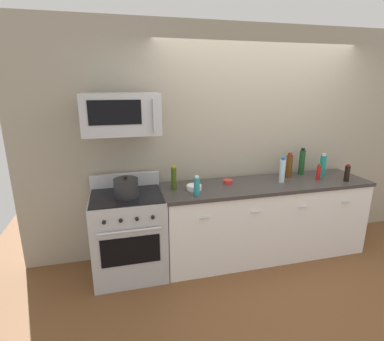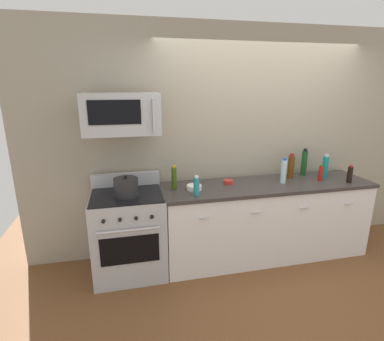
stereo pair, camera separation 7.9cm
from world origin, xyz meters
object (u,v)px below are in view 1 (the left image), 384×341
at_px(range_oven, 129,234).
at_px(bottle_olive_oil, 174,178).
at_px(bottle_soy_sauce_dark, 347,173).
at_px(bowl_red_small, 228,182).
at_px(bottle_water_clear, 282,171).
at_px(bottle_wine_green, 302,162).
at_px(microwave, 121,114).
at_px(bottle_hot_sauce_red, 319,172).
at_px(bottle_sparkling_teal, 323,165).
at_px(bottle_wine_amber, 289,166).
at_px(bottle_dish_soap, 197,186).
at_px(bowl_white_ceramic, 194,187).
at_px(stockpot, 126,188).

bearing_deg(range_oven, bottle_olive_oil, 6.42).
relative_size(bottle_soy_sauce_dark, bowl_red_small, 1.88).
xyz_separation_m(bottle_water_clear, bottle_wine_green, (0.41, 0.23, 0.02)).
relative_size(microwave, bottle_hot_sauce_red, 3.73).
distance_m(bottle_sparkling_teal, bottle_wine_amber, 0.44).
xyz_separation_m(microwave, bottle_water_clear, (1.79, -0.06, -0.69)).
bearing_deg(bottle_dish_soap, bowl_red_small, 32.29).
distance_m(bottle_wine_green, bottle_soy_sauce_dark, 0.53).
relative_size(bottle_sparkling_teal, bottle_soy_sauce_dark, 1.39).
distance_m(bottle_sparkling_teal, bottle_water_clear, 0.63).
relative_size(bottle_soy_sauce_dark, bowl_white_ceramic, 1.26).
distance_m(bottle_hot_sauce_red, bottle_dish_soap, 1.57).
bearing_deg(bottle_wine_green, range_oven, -174.51).
height_order(bottle_olive_oil, bowl_red_small, bottle_olive_oil).
height_order(bottle_water_clear, bottle_soy_sauce_dark, bottle_water_clear).
relative_size(microwave, bottle_water_clear, 2.50).
distance_m(bottle_wine_green, bowl_red_small, 1.06).
bearing_deg(bottle_sparkling_teal, bottle_hot_sauce_red, -139.86).
xyz_separation_m(range_oven, bottle_olive_oil, (0.52, 0.06, 0.58)).
bearing_deg(bottle_dish_soap, bottle_wine_green, 15.14).
distance_m(bottle_water_clear, bottle_hot_sauce_red, 0.48).
relative_size(bottle_wine_amber, bottle_wine_green, 0.90).
bearing_deg(bottle_soy_sauce_dark, bottle_dish_soap, -179.38).
xyz_separation_m(range_oven, bottle_soy_sauce_dark, (2.56, -0.17, 0.55)).
bearing_deg(bottle_hot_sauce_red, bottle_wine_green, 105.36).
bearing_deg(bottle_olive_oil, bowl_white_ceramic, -20.32).
distance_m(bottle_olive_oil, bottle_wine_green, 1.69).
distance_m(range_oven, bottle_olive_oil, 0.78).
bearing_deg(range_oven, bottle_hot_sauce_red, -1.01).
distance_m(bottle_hot_sauce_red, bowl_red_small, 1.12).
distance_m(bottle_wine_green, stockpot, 2.21).
height_order(bottle_sparkling_teal, bowl_red_small, bottle_sparkling_teal).
height_order(bottle_sparkling_teal, bottle_olive_oil, bottle_sparkling_teal).
distance_m(range_oven, bottle_wine_amber, 2.06).
height_order(bottle_olive_oil, bottle_soy_sauce_dark, bottle_olive_oil).
height_order(bottle_wine_amber, bottle_olive_oil, bottle_wine_amber).
bearing_deg(range_oven, bowl_white_ceramic, -1.50).
relative_size(bottle_hot_sauce_red, bottle_dish_soap, 0.95).
xyz_separation_m(bottle_sparkling_teal, bottle_wine_green, (-0.21, 0.13, 0.03)).
height_order(bottle_wine_amber, bowl_white_ceramic, bottle_wine_amber).
height_order(microwave, bottle_wine_green, microwave).
height_order(range_oven, bottle_dish_soap, bottle_dish_soap).
relative_size(range_oven, bottle_hot_sauce_red, 5.36).
distance_m(bowl_red_small, stockpot, 1.17).
xyz_separation_m(bottle_wine_green, bowl_white_ceramic, (-1.47, -0.23, -0.13)).
relative_size(bottle_olive_oil, bottle_soy_sauce_dark, 1.30).
bearing_deg(bowl_red_small, bottle_olive_oil, -176.95).
bearing_deg(range_oven, bottle_water_clear, -0.55).
bearing_deg(range_oven, stockpot, -90.00).
relative_size(bottle_sparkling_teal, bottle_wine_amber, 0.93).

